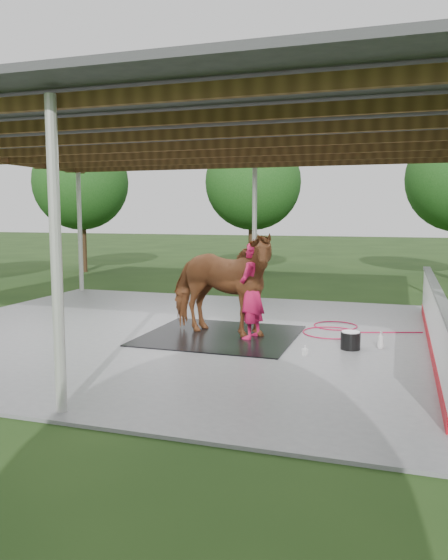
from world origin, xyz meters
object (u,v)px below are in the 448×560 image
(handler, at_px, (252,291))
(wash_bucket, at_px, (350,340))
(dasher_board, at_px, (435,321))
(horse, at_px, (220,284))

(handler, relative_size, wash_bucket, 5.35)
(handler, bearing_deg, dasher_board, 102.91)
(horse, relative_size, wash_bucket, 6.89)
(dasher_board, bearing_deg, handler, -177.71)
(dasher_board, height_order, handler, handler)
(dasher_board, xyz_separation_m, horse, (-4.03, -0.10, 0.52))
(horse, bearing_deg, dasher_board, -78.21)
(dasher_board, distance_m, handler, 3.40)
(dasher_board, xyz_separation_m, wash_bucket, (-1.44, -0.38, -0.37))
(horse, xyz_separation_m, wash_bucket, (2.60, -0.28, -0.89))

